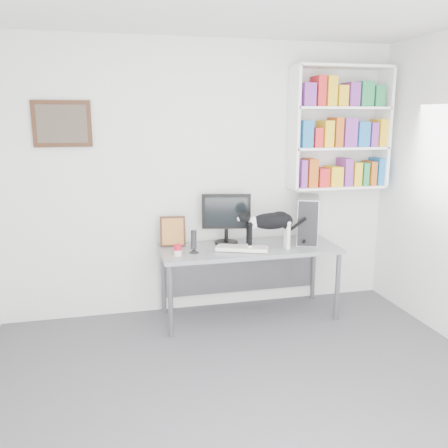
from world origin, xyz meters
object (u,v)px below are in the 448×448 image
at_px(speaker, 194,241).
at_px(leaning_print, 173,231).
at_px(cat, 270,230).
at_px(bookshelf, 340,128).
at_px(keyboard, 242,248).
at_px(pc_tower, 308,219).
at_px(monitor, 226,218).
at_px(desk, 249,282).
at_px(soup_can, 178,250).

distance_m(speaker, leaning_print, 0.33).
relative_size(leaning_print, cat, 0.51).
bearing_deg(leaning_print, bookshelf, 7.94).
relative_size(keyboard, leaning_print, 1.60).
bearing_deg(pc_tower, cat, -131.42).
xyz_separation_m(leaning_print, cat, (0.88, -0.34, 0.03)).
distance_m(monitor, cat, 0.47).
relative_size(pc_tower, speaker, 2.02).
distance_m(leaning_print, cat, 0.95).
height_order(monitor, speaker, monitor).
height_order(monitor, pc_tower, monitor).
relative_size(bookshelf, keyboard, 2.52).
bearing_deg(desk, keyboard, -134.61).
bearing_deg(leaning_print, pc_tower, 2.56).
relative_size(leaning_print, soup_can, 2.87).
height_order(leaning_print, soup_can, leaning_print).
xyz_separation_m(desk, cat, (0.16, -0.14, 0.55)).
xyz_separation_m(bookshelf, keyboard, (-1.11, -0.32, -1.11)).
relative_size(soup_can, cat, 0.18).
distance_m(bookshelf, pc_tower, 0.98).
xyz_separation_m(pc_tower, soup_can, (-1.37, -0.23, -0.17)).
distance_m(keyboard, cat, 0.31).
xyz_separation_m(bookshelf, desk, (-1.01, -0.22, -1.49)).
xyz_separation_m(pc_tower, cat, (-0.48, -0.22, -0.04)).
bearing_deg(pc_tower, soup_can, -146.73).
bearing_deg(soup_can, bookshelf, 11.79).
bearing_deg(leaning_print, keyboard, -18.95).
height_order(desk, keyboard, keyboard).
distance_m(pc_tower, soup_can, 1.40).
bearing_deg(bookshelf, cat, -157.31).
height_order(monitor, cat, monitor).
distance_m(desk, soup_can, 0.85).
height_order(bookshelf, pc_tower, bookshelf).
xyz_separation_m(desk, pc_tower, (0.64, 0.09, 0.59)).
relative_size(speaker, leaning_print, 0.73).
xyz_separation_m(bookshelf, speaker, (-1.57, -0.30, -1.02)).
bearing_deg(desk, speaker, -171.63).
bearing_deg(keyboard, desk, 66.93).
bearing_deg(desk, soup_can, -168.67).
bearing_deg(pc_tower, monitor, -162.29).
height_order(keyboard, speaker, speaker).
height_order(bookshelf, keyboard, bookshelf).
relative_size(keyboard, speaker, 2.19).
bearing_deg(bookshelf, pc_tower, -160.29).
relative_size(pc_tower, cat, 0.75).
bearing_deg(bookshelf, keyboard, -163.88).
height_order(bookshelf, leaning_print, bookshelf).
distance_m(bookshelf, cat, 1.32).
height_order(pc_tower, leaning_print, pc_tower).
xyz_separation_m(soup_can, cat, (0.89, 0.01, 0.13)).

